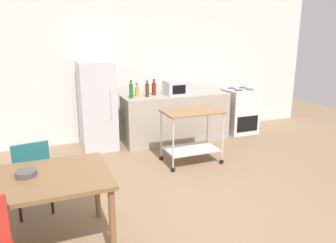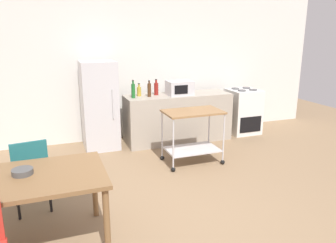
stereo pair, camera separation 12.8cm
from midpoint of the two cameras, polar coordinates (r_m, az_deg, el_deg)
name	(u,v)px [view 2 (the right image)]	position (r m, az deg, el deg)	size (l,w,h in m)	color
ground_plane	(189,217)	(3.92, 4.65, -16.08)	(12.00, 12.00, 0.00)	#8C7051
back_wall	(123,63)	(6.42, -7.27, 9.92)	(8.40, 0.12, 2.90)	silver
kitchen_counter	(178,118)	(6.29, 2.29, 0.67)	(2.00, 0.64, 0.90)	#A89E8E
dining_table	(23,186)	(3.34, -22.79, -10.17)	(1.50, 0.90, 0.75)	brown
chair_teal	(30,170)	(4.06, -21.88, -7.82)	(0.46, 0.46, 0.89)	#1E666B
stove_oven	(243,111)	(6.98, 13.31, 1.74)	(0.60, 0.61, 0.92)	white
refrigerator	(100,106)	(5.93, -11.13, 2.71)	(0.60, 0.63, 1.55)	silver
kitchen_cart	(193,128)	(5.20, 4.97, -1.13)	(0.91, 0.57, 0.85)	olive
bottle_vinegar	(133,91)	(5.85, -5.39, 5.34)	(0.07, 0.07, 0.32)	#1E6628
bottle_soda	(139,91)	(6.03, -4.42, 5.26)	(0.08, 0.08, 0.23)	gold
bottle_sparkling_water	(149,90)	(5.96, -2.64, 5.50)	(0.07, 0.07, 0.29)	#4C2D19
bottle_wine	(156,88)	(6.12, -1.46, 5.73)	(0.08, 0.08, 0.29)	maroon
microwave	(180,88)	(6.12, 2.63, 5.80)	(0.46, 0.35, 0.26)	silver
fruit_bowl	(22,172)	(3.36, -22.84, -8.01)	(0.19, 0.19, 0.05)	#4C4C4C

